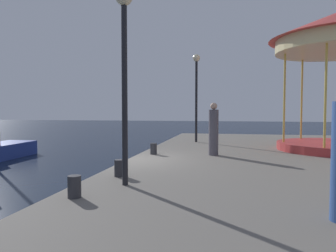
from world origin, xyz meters
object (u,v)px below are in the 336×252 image
(lamp_post_mid_promenade, at_px, (196,82))
(bollard_center, at_px, (119,168))
(lamp_post_near_edge, at_px, (124,51))
(person_near_carousel, at_px, (214,131))
(bollard_south, at_px, (74,187))
(bollard_north, at_px, (154,149))

(lamp_post_mid_promenade, bearing_deg, bollard_center, -96.28)
(lamp_post_near_edge, xyz_separation_m, lamp_post_mid_promenade, (0.51, 9.21, 0.15))
(person_near_carousel, bearing_deg, bollard_south, -110.30)
(bollard_south, bearing_deg, bollard_center, 85.02)
(bollard_south, height_order, person_near_carousel, person_near_carousel)
(lamp_post_near_edge, distance_m, bollard_south, 2.89)
(bollard_north, bearing_deg, lamp_post_mid_promenade, 77.46)
(bollard_north, relative_size, person_near_carousel, 0.22)
(bollard_south, relative_size, bollard_north, 1.00)
(person_near_carousel, bearing_deg, bollard_north, -174.16)
(lamp_post_near_edge, bearing_deg, bollard_south, -117.91)
(lamp_post_near_edge, bearing_deg, bollard_center, 118.09)
(lamp_post_near_edge, height_order, lamp_post_mid_promenade, lamp_post_mid_promenade)
(bollard_south, distance_m, person_near_carousel, 6.30)
(bollard_south, bearing_deg, bollard_north, 89.40)
(lamp_post_mid_promenade, distance_m, bollard_south, 10.72)
(bollard_center, relative_size, bollard_south, 1.00)
(bollard_center, distance_m, bollard_north, 3.79)
(lamp_post_mid_promenade, relative_size, bollard_center, 10.83)
(lamp_post_near_edge, relative_size, lamp_post_mid_promenade, 0.94)
(bollard_south, xyz_separation_m, bollard_north, (0.06, 5.66, 0.00))
(lamp_post_mid_promenade, height_order, bollard_center, lamp_post_mid_promenade)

